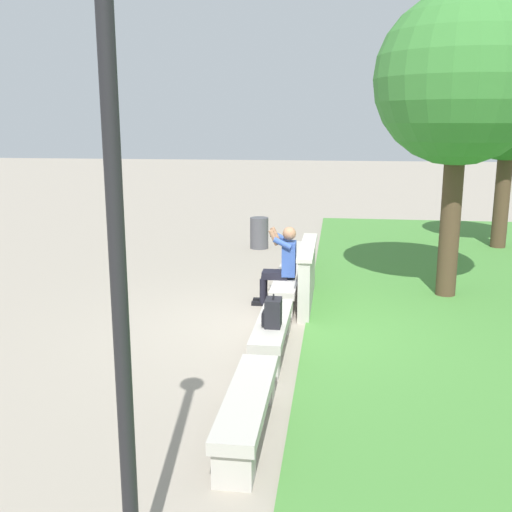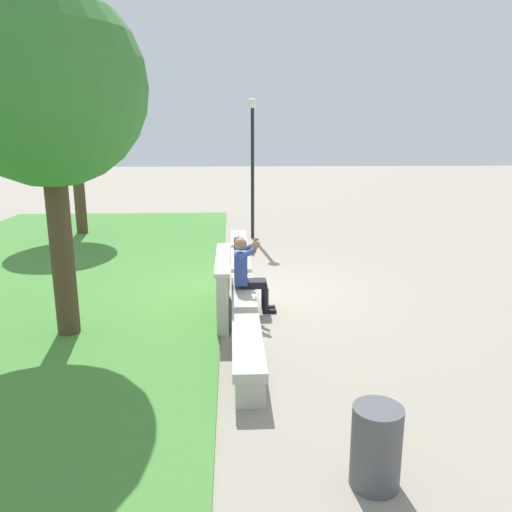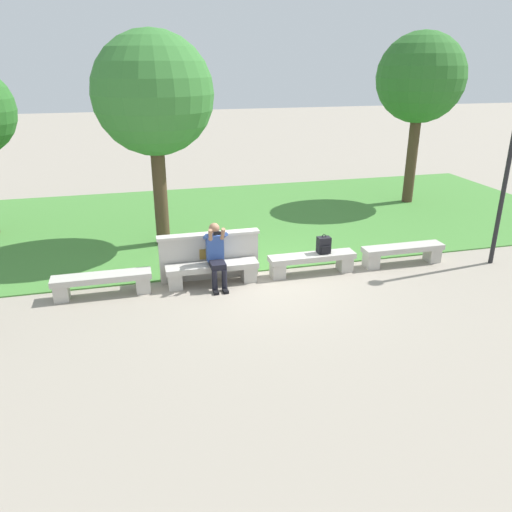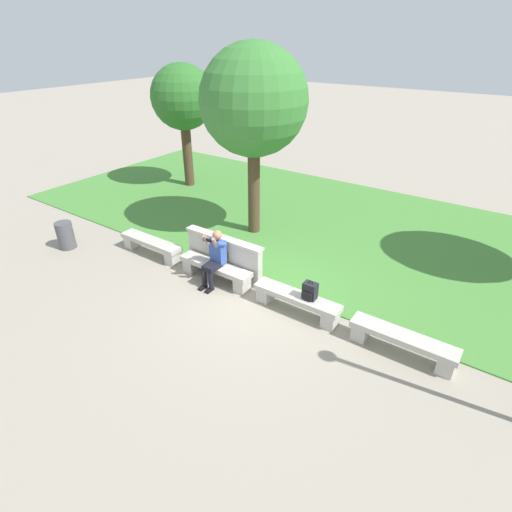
{
  "view_description": "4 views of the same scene",
  "coord_description": "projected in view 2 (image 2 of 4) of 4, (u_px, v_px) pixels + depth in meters",
  "views": [
    {
      "loc": [
        8.55,
        0.8,
        2.98
      ],
      "look_at": [
        -0.57,
        -0.45,
        0.92
      ],
      "focal_mm": 42.0,
      "sensor_mm": 36.0,
      "label": 1
    },
    {
      "loc": [
        -9.27,
        0.19,
        3.01
      ],
      "look_at": [
        -0.19,
        -0.27,
        0.79
      ],
      "focal_mm": 35.0,
      "sensor_mm": 36.0,
      "label": 2
    },
    {
      "loc": [
        -2.6,
        -9.46,
        4.37
      ],
      "look_at": [
        -0.28,
        -0.45,
        0.72
      ],
      "focal_mm": 35.0,
      "sensor_mm": 36.0,
      "label": 3
    },
    {
      "loc": [
        4.28,
        -6.07,
        5.19
      ],
      "look_at": [
        0.11,
        -0.06,
        1.08
      ],
      "focal_mm": 28.0,
      "sensor_mm": 36.0,
      "label": 4
    }
  ],
  "objects": [
    {
      "name": "tree_behind_wall",
      "position": [
        72.0,
        105.0,
        14.64
      ],
      "size": [
        2.69,
        2.69,
        5.24
      ],
      "color": "#4C3826",
      "rests_on": "ground"
    },
    {
      "name": "lamp_post",
      "position": [
        252.0,
        149.0,
        14.31
      ],
      "size": [
        0.28,
        0.28,
        4.01
      ],
      "color": "black",
      "rests_on": "ground"
    },
    {
      "name": "tree_right_background",
      "position": [
        47.0,
        88.0,
        6.89
      ],
      "size": [
        2.8,
        2.8,
        5.07
      ],
      "color": "#4C3826",
      "rests_on": "ground"
    },
    {
      "name": "person_photographer",
      "position": [
        248.0,
        271.0,
        8.56
      ],
      "size": [
        0.47,
        0.72,
        1.32
      ],
      "color": "black",
      "rests_on": "ground"
    },
    {
      "name": "trash_bin",
      "position": [
        376.0,
        447.0,
        4.33
      ],
      "size": [
        0.44,
        0.44,
        0.75
      ],
      "primitive_type": "cylinder",
      "color": "#4C4C51",
      "rests_on": "ground"
    },
    {
      "name": "ground_plane",
      "position": [
        242.0,
        293.0,
        9.72
      ],
      "size": [
        80.0,
        80.0,
        0.0
      ],
      "primitive_type": "plane",
      "color": "gray"
    },
    {
      "name": "grass_strip",
      "position": [
        12.0,
        296.0,
        9.5
      ],
      "size": [
        20.53,
        8.0,
        0.03
      ],
      "primitive_type": "cube",
      "color": "#478438",
      "rests_on": "ground"
    },
    {
      "name": "bench_main",
      "position": [
        248.0,
        350.0,
        6.44
      ],
      "size": [
        1.92,
        0.4,
        0.45
      ],
      "color": "#B7B2A8",
      "rests_on": "ground"
    },
    {
      "name": "bench_near",
      "position": [
        243.0,
        297.0,
        8.58
      ],
      "size": [
        1.92,
        0.4,
        0.45
      ],
      "color": "#B7B2A8",
      "rests_on": "ground"
    },
    {
      "name": "bench_mid",
      "position": [
        241.0,
        264.0,
        10.72
      ],
      "size": [
        1.92,
        0.4,
        0.45
      ],
      "color": "#B7B2A8",
      "rests_on": "ground"
    },
    {
      "name": "backrest_wall_with_plaque",
      "position": [
        223.0,
        285.0,
        8.51
      ],
      "size": [
        2.16,
        0.24,
        1.01
      ],
      "color": "#B7B2A8",
      "rests_on": "ground"
    },
    {
      "name": "bench_far",
      "position": [
        239.0,
        243.0,
        12.86
      ],
      "size": [
        1.92,
        0.4,
        0.45
      ],
      "color": "#B7B2A8",
      "rests_on": "ground"
    },
    {
      "name": "backpack",
      "position": [
        239.0,
        247.0,
        10.9
      ],
      "size": [
        0.28,
        0.24,
        0.43
      ],
      "color": "black",
      "rests_on": "bench_mid"
    }
  ]
}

